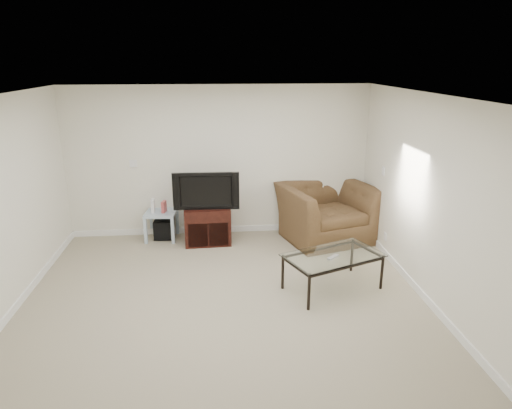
{
  "coord_description": "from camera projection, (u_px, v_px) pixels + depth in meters",
  "views": [
    {
      "loc": [
        -0.06,
        -4.96,
        2.88
      ],
      "look_at": [
        0.5,
        1.2,
        0.9
      ],
      "focal_mm": 32.0,
      "sensor_mm": 36.0,
      "label": 1
    }
  ],
  "objects": [
    {
      "name": "coffee_table",
      "position": [
        332.0,
        272.0,
        5.92
      ],
      "size": [
        1.4,
        1.11,
        0.48
      ],
      "primitive_type": null,
      "rotation": [
        0.0,
        0.0,
        0.39
      ],
      "color": "black",
      "rests_on": "floor"
    },
    {
      "name": "subwoofer",
      "position": [
        164.0,
        229.0,
        7.63
      ],
      "size": [
        0.32,
        0.32,
        0.31
      ],
      "primitive_type": "cube",
      "rotation": [
        0.0,
        0.0,
        -0.05
      ],
      "color": "black",
      "rests_on": "floor"
    },
    {
      "name": "dvd_player",
      "position": [
        207.0,
        214.0,
        7.32
      ],
      "size": [
        0.46,
        0.34,
        0.06
      ],
      "primitive_type": "cube",
      "rotation": [
        0.0,
        0.0,
        0.05
      ],
      "color": "black",
      "rests_on": "tv_stand"
    },
    {
      "name": "wall_back",
      "position": [
        219.0,
        162.0,
        7.58
      ],
      "size": [
        5.0,
        0.02,
        2.5
      ],
      "primitive_type": "cube",
      "color": "silver",
      "rests_on": "ground"
    },
    {
      "name": "side_table",
      "position": [
        162.0,
        225.0,
        7.59
      ],
      "size": [
        0.54,
        0.54,
        0.47
      ],
      "primitive_type": null,
      "rotation": [
        0.0,
        0.0,
        -0.09
      ],
      "color": "#A6B8CC",
      "rests_on": "floor"
    },
    {
      "name": "tv_stand",
      "position": [
        207.0,
        225.0,
        7.42
      ],
      "size": [
        0.76,
        0.55,
        0.61
      ],
      "primitive_type": null,
      "rotation": [
        0.0,
        0.0,
        0.05
      ],
      "color": "black",
      "rests_on": "floor"
    },
    {
      "name": "game_case",
      "position": [
        164.0,
        207.0,
        7.47
      ],
      "size": [
        0.08,
        0.15,
        0.19
      ],
      "primitive_type": "cube",
      "rotation": [
        0.0,
        0.0,
        -0.23
      ],
      "color": "#CC4C4C",
      "rests_on": "side_table"
    },
    {
      "name": "plate_right_switch",
      "position": [
        383.0,
        171.0,
        6.94
      ],
      "size": [
        0.02,
        0.09,
        0.13
      ],
      "primitive_type": "cube",
      "color": "white",
      "rests_on": "wall_right"
    },
    {
      "name": "recliner",
      "position": [
        327.0,
        203.0,
        7.5
      ],
      "size": [
        1.6,
        1.27,
        1.23
      ],
      "primitive_type": "imported",
      "rotation": [
        0.0,
        0.0,
        0.29
      ],
      "color": "brown",
      "rests_on": "floor"
    },
    {
      "name": "television",
      "position": [
        206.0,
        189.0,
        7.21
      ],
      "size": [
        0.97,
        0.22,
        0.6
      ],
      "primitive_type": "imported",
      "rotation": [
        0.0,
        0.0,
        -0.03
      ],
      "color": "black",
      "rests_on": "tv_stand"
    },
    {
      "name": "remote",
      "position": [
        333.0,
        257.0,
        5.76
      ],
      "size": [
        0.18,
        0.17,
        0.02
      ],
      "primitive_type": "cube",
      "rotation": [
        0.0,
        0.0,
        0.71
      ],
      "color": "#B2B2B7",
      "rests_on": "coffee_table"
    },
    {
      "name": "wall_right",
      "position": [
        432.0,
        202.0,
        5.42
      ],
      "size": [
        0.02,
        5.0,
        2.5
      ],
      "primitive_type": "cube",
      "color": "silver",
      "rests_on": "ground"
    },
    {
      "name": "plate_back",
      "position": [
        133.0,
        163.0,
        7.45
      ],
      "size": [
        0.12,
        0.02,
        0.12
      ],
      "primitive_type": "cube",
      "color": "white",
      "rests_on": "wall_back"
    },
    {
      "name": "plate_right_outlet",
      "position": [
        385.0,
        236.0,
        6.94
      ],
      "size": [
        0.02,
        0.08,
        0.12
      ],
      "primitive_type": "cube",
      "color": "white",
      "rests_on": "wall_right"
    },
    {
      "name": "ceiling",
      "position": [
        219.0,
        96.0,
        4.83
      ],
      "size": [
        5.0,
        5.0,
        0.0
      ],
      "primitive_type": "plane",
      "color": "white",
      "rests_on": "ground"
    },
    {
      "name": "game_console",
      "position": [
        153.0,
        206.0,
        7.47
      ],
      "size": [
        0.05,
        0.16,
        0.22
      ],
      "primitive_type": "cube",
      "rotation": [
        0.0,
        0.0,
        0.0
      ],
      "color": "white",
      "rests_on": "side_table"
    },
    {
      "name": "floor",
      "position": [
        224.0,
        305.0,
        5.59
      ],
      "size": [
        5.0,
        5.0,
        0.0
      ],
      "primitive_type": "plane",
      "color": "tan",
      "rests_on": "ground"
    }
  ]
}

